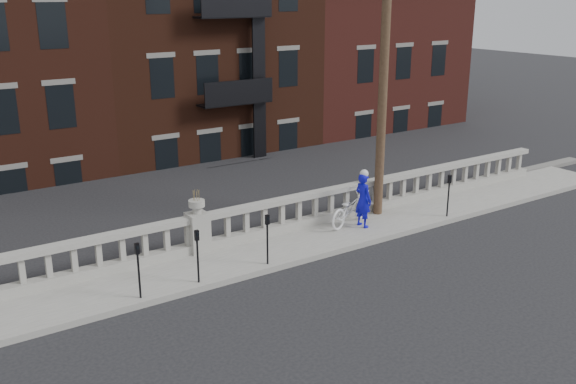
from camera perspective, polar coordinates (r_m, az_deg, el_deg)
name	(u,v)px	position (r m, az deg, el deg)	size (l,w,h in m)	color
ground	(276,313)	(14.80, -1.03, -10.69)	(120.00, 120.00, 0.00)	black
sidewalk	(215,265)	(17.12, -6.52, -6.47)	(32.00, 2.20, 0.15)	gray
balustrade	(198,234)	(17.70, -8.01, -3.74)	(28.00, 0.34, 1.03)	gray
planter_pedestal	(198,228)	(17.63, -8.03, -3.16)	(0.55, 0.55, 1.76)	gray
lower_level	(38,82)	(35.15, -21.31, 9.12)	(80.00, 44.00, 20.80)	#605E59
utility_pole	(385,52)	(19.79, 8.58, 12.18)	(1.60, 0.28, 10.00)	#422D1E
parking_meter_a	(138,264)	(15.18, -13.17, -6.27)	(0.10, 0.09, 1.36)	black
parking_meter_b	(197,250)	(15.70, -8.06, -5.15)	(0.10, 0.09, 1.36)	black
parking_meter_c	(267,234)	(16.59, -1.85, -3.72)	(0.10, 0.09, 1.36)	black
parking_meter_d	(449,191)	(20.74, 14.10, 0.11)	(0.10, 0.09, 1.36)	black
bicycle	(350,208)	(19.63, 5.52, -1.44)	(0.68, 1.95, 1.02)	silver
cyclist	(363,200)	(19.38, 6.70, -0.71)	(0.61, 0.40, 1.68)	#0D0CBB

